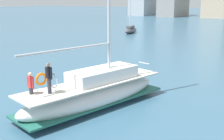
% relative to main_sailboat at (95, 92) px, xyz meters
% --- Properties ---
extents(ground_plane, '(400.00, 400.00, 0.00)m').
position_rel_main_sailboat_xyz_m(ground_plane, '(-1.84, 1.09, -0.92)').
color(ground_plane, '#38607A').
extents(main_sailboat, '(4.75, 9.89, 14.06)m').
position_rel_main_sailboat_xyz_m(main_sailboat, '(0.00, 0.00, 0.00)').
color(main_sailboat, white).
rests_on(main_sailboat, ground).
extents(moored_catamaran, '(2.32, 5.89, 7.05)m').
position_rel_main_sailboat_xyz_m(moored_catamaran, '(-16.24, 34.87, -0.33)').
color(moored_catamaran, '#4C4C51').
rests_on(moored_catamaran, ground).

